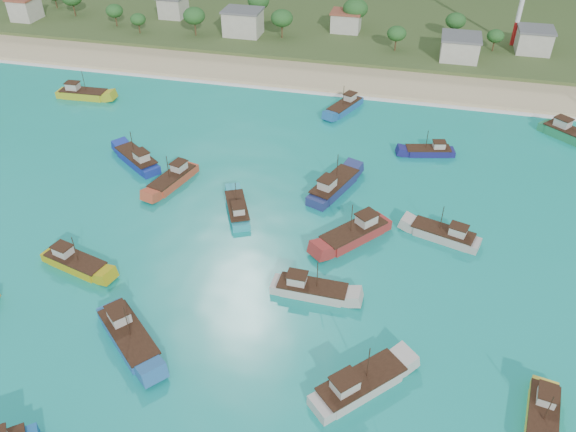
% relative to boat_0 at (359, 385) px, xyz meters
% --- Properties ---
extents(ground, '(600.00, 600.00, 0.00)m').
position_rel_boat_0_xyz_m(ground, '(-13.88, 8.26, -0.87)').
color(ground, '#0C8D7D').
rests_on(ground, ground).
extents(beach, '(400.00, 18.00, 1.20)m').
position_rel_boat_0_xyz_m(beach, '(-13.88, 87.26, -0.87)').
color(beach, beige).
rests_on(beach, ground).
extents(land, '(400.00, 110.00, 2.40)m').
position_rel_boat_0_xyz_m(land, '(-13.88, 148.26, -0.87)').
color(land, '#385123').
rests_on(land, ground).
extents(surf_line, '(400.00, 2.50, 0.08)m').
position_rel_boat_0_xyz_m(surf_line, '(-13.88, 77.76, -0.87)').
color(surf_line, white).
rests_on(surf_line, ground).
extents(village, '(212.92, 24.48, 7.42)m').
position_rel_boat_0_xyz_m(village, '(0.45, 109.53, 3.67)').
color(village, beige).
rests_on(village, ground).
extents(vegetation, '(277.57, 25.63, 9.10)m').
position_rel_boat_0_xyz_m(vegetation, '(-22.16, 112.18, 4.35)').
color(vegetation, '#235623').
rests_on(vegetation, ground).
extents(boat_0, '(10.60, 10.86, 6.92)m').
position_rel_boat_0_xyz_m(boat_0, '(0.00, 0.00, 0.00)').
color(boat_0, '#BAB2AA').
rests_on(boat_0, ground).
extents(boat_1, '(11.09, 9.28, 6.66)m').
position_rel_boat_0_xyz_m(boat_1, '(-46.14, 39.34, -0.05)').
color(boat_1, navy).
rests_on(boat_1, ground).
extents(boat_2, '(9.56, 4.76, 5.42)m').
position_rel_boat_0_xyz_m(boat_2, '(5.45, 55.38, -0.27)').
color(boat_2, navy).
rests_on(boat_2, ground).
extents(boat_4, '(11.47, 10.50, 7.11)m').
position_rel_boat_0_xyz_m(boat_4, '(-28.36, 0.42, 0.03)').
color(boat_4, '#275E9D').
rests_on(boat_4, ground).
extents(boat_6, '(11.65, 10.49, 7.17)m').
position_rel_boat_0_xyz_m(boat_6, '(32.11, 67.86, 0.05)').
color(boat_6, '#208351').
rests_on(boat_6, ground).
extents(boat_10, '(10.81, 5.59, 6.13)m').
position_rel_boat_0_xyz_m(boat_10, '(-42.00, 11.15, -0.14)').
color(boat_10, '#B09E12').
rests_on(boat_10, ground).
extents(boat_11, '(4.62, 10.36, 5.91)m').
position_rel_boat_0_xyz_m(boat_11, '(19.40, 0.54, -0.18)').
color(boat_11, gold).
rests_on(boat_11, ground).
extents(boat_14, '(11.59, 3.93, 6.76)m').
position_rel_boat_0_xyz_m(boat_14, '(-70.58, 62.65, -0.03)').
color(boat_14, '#ADAB1F').
rests_on(boat_14, ground).
extents(boat_16, '(10.82, 5.92, 6.13)m').
position_rel_boat_0_xyz_m(boat_16, '(8.67, 30.11, -0.14)').
color(boat_16, '#B3AAA1').
rests_on(boat_16, ground).
extents(boat_18, '(7.60, 12.61, 7.16)m').
position_rel_boat_0_xyz_m(boat_18, '(-9.79, 38.96, 0.04)').
color(boat_18, navy).
rests_on(boat_18, ground).
extents(boat_19, '(6.77, 10.04, 5.76)m').
position_rel_boat_0_xyz_m(boat_19, '(-23.65, 28.96, -0.21)').
color(boat_19, teal).
rests_on(boat_19, ground).
extents(boat_20, '(5.85, 11.12, 6.30)m').
position_rel_boat_0_xyz_m(boat_20, '(-37.18, 34.77, -0.11)').
color(boat_20, '#BC472B').
rests_on(boat_20, ground).
extents(boat_24, '(10.43, 11.60, 7.14)m').
position_rel_boat_0_xyz_m(boat_24, '(-4.43, 26.93, 0.04)').
color(boat_24, maroon).
rests_on(boat_24, ground).
extents(boat_26, '(6.96, 10.94, 6.24)m').
position_rel_boat_0_xyz_m(boat_26, '(-12.85, 70.25, -0.12)').
color(boat_26, '#1D599C').
rests_on(boat_26, ground).
extents(boat_29, '(10.46, 3.27, 6.15)m').
position_rel_boat_0_xyz_m(boat_29, '(-8.43, 13.74, -0.14)').
color(boat_29, '#BCB4A9').
rests_on(boat_29, ground).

